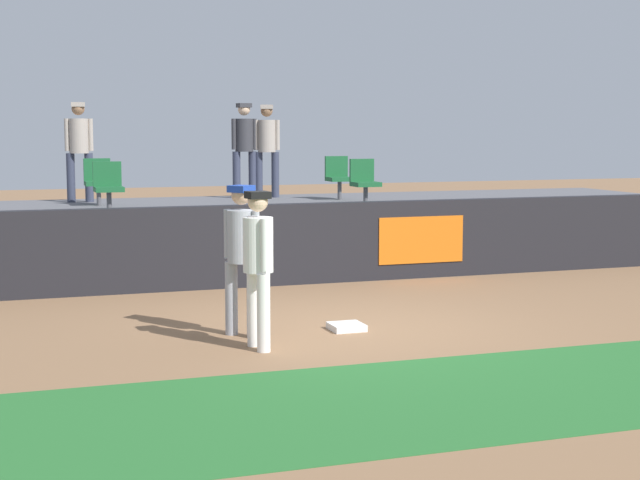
{
  "coord_description": "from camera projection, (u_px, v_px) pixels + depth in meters",
  "views": [
    {
      "loc": [
        -4.17,
        -11.01,
        2.44
      ],
      "look_at": [
        -0.09,
        0.91,
        1.0
      ],
      "focal_mm": 54.51,
      "sensor_mm": 36.0,
      "label": 1
    }
  ],
  "objects": [
    {
      "name": "ground_plane",
      "position": [
        351.0,
        328.0,
        11.97
      ],
      "size": [
        60.0,
        60.0,
        0.0
      ],
      "primitive_type": "plane",
      "color": "#846042"
    },
    {
      "name": "grass_foreground_strip",
      "position": [
        472.0,
        394.0,
        8.99
      ],
      "size": [
        18.0,
        2.8,
        0.01
      ],
      "primitive_type": "cube",
      "color": "#26662B",
      "rests_on": "ground_plane"
    },
    {
      "name": "first_base",
      "position": [
        347.0,
        327.0,
        11.85
      ],
      "size": [
        0.4,
        0.4,
        0.08
      ],
      "primitive_type": "cube",
      "color": "white",
      "rests_on": "ground_plane"
    },
    {
      "name": "player_fielder_home",
      "position": [
        258.0,
        258.0,
        10.74
      ],
      "size": [
        0.36,
        0.56,
        1.76
      ],
      "rotation": [
        0.0,
        0.0,
        -1.48
      ],
      "color": "white",
      "rests_on": "ground_plane"
    },
    {
      "name": "player_runner_visitor",
      "position": [
        242.0,
        249.0,
        11.4
      ],
      "size": [
        0.48,
        0.48,
        1.79
      ],
      "rotation": [
        0.0,
        0.0,
        -0.9
      ],
      "color": "#9EA3AD",
      "rests_on": "ground_plane"
    },
    {
      "name": "field_wall",
      "position": [
        272.0,
        245.0,
        15.2
      ],
      "size": [
        18.0,
        0.26,
        1.28
      ],
      "color": "black",
      "rests_on": "ground_plane"
    },
    {
      "name": "bleacher_platform",
      "position": [
        232.0,
        234.0,
        17.62
      ],
      "size": [
        18.0,
        4.8,
        1.08
      ],
      "primitive_type": "cube",
      "color": "#59595E",
      "rests_on": "ground_plane"
    },
    {
      "name": "seat_front_right",
      "position": [
        364.0,
        180.0,
        17.13
      ],
      "size": [
        0.45,
        0.44,
        0.84
      ],
      "color": "#4C4C51",
      "rests_on": "bleacher_platform"
    },
    {
      "name": "seat_back_right",
      "position": [
        338.0,
        175.0,
        18.88
      ],
      "size": [
        0.46,
        0.44,
        0.84
      ],
      "color": "#4C4C51",
      "rests_on": "bleacher_platform"
    },
    {
      "name": "seat_front_left",
      "position": [
        108.0,
        185.0,
        15.7
      ],
      "size": [
        0.46,
        0.44,
        0.84
      ],
      "color": "#4C4C51",
      "rests_on": "bleacher_platform"
    },
    {
      "name": "seat_back_left",
      "position": [
        98.0,
        179.0,
        17.4
      ],
      "size": [
        0.47,
        0.44,
        0.84
      ],
      "color": "#4C4C51",
      "rests_on": "bleacher_platform"
    },
    {
      "name": "spectator_hooded",
      "position": [
        267.0,
        144.0,
        19.38
      ],
      "size": [
        0.5,
        0.43,
        1.85
      ],
      "rotation": [
        0.0,
        0.0,
        2.89
      ],
      "color": "#33384C",
      "rests_on": "bleacher_platform"
    },
    {
      "name": "spectator_capped",
      "position": [
        244.0,
        143.0,
        19.27
      ],
      "size": [
        0.52,
        0.38,
        1.87
      ],
      "rotation": [
        0.0,
        0.0,
        3.22
      ],
      "color": "#33384C",
      "rests_on": "bleacher_platform"
    },
    {
      "name": "spectator_casual",
      "position": [
        79.0,
        144.0,
        18.12
      ],
      "size": [
        0.52,
        0.38,
        1.86
      ],
      "rotation": [
        0.0,
        0.0,
        3.05
      ],
      "color": "#33384C",
      "rests_on": "bleacher_platform"
    }
  ]
}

